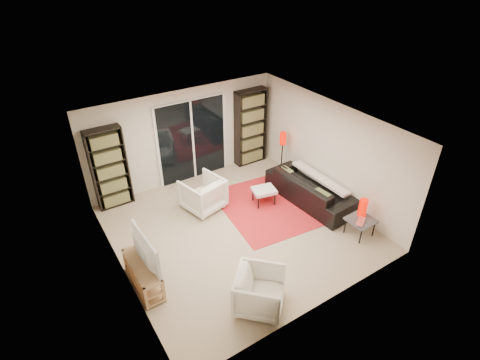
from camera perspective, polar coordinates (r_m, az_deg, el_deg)
name	(u,v)px	position (r m, az deg, el deg)	size (l,w,h in m)	color
floor	(238,228)	(8.26, -0.34, -7.32)	(5.00, 5.00, 0.00)	tan
wall_back	(184,137)	(9.50, -8.52, 6.57)	(5.00, 0.02, 2.40)	beige
wall_front	(324,255)	(6.03, 12.70, -11.11)	(5.00, 0.02, 2.40)	beige
wall_left	(115,224)	(6.80, -18.57, -6.40)	(0.02, 5.00, 2.40)	beige
wall_right	(328,151)	(8.96, 13.31, 4.37)	(0.02, 5.00, 2.40)	beige
ceiling	(237,127)	(6.98, -0.40, 8.05)	(5.00, 5.00, 0.02)	white
sliding_door	(192,141)	(9.60, -7.27, 5.98)	(1.92, 0.08, 2.16)	white
bookshelf_left	(110,169)	(8.94, -19.26, 1.66)	(0.80, 0.30, 1.95)	black
bookshelf_right	(251,127)	(10.26, 1.65, 8.02)	(0.90, 0.30, 2.10)	black
tv_stand	(143,274)	(7.12, -14.52, -13.73)	(0.37, 1.16, 0.50)	tan
tv	(140,251)	(6.75, -14.99, -10.45)	(1.06, 0.14, 0.61)	black
rug	(263,207)	(8.86, 3.48, -4.19)	(1.78, 2.40, 0.01)	red
sofa	(310,189)	(9.06, 10.65, -1.33)	(2.29, 0.89, 0.67)	black
armchair_back	(203,194)	(8.67, -5.68, -2.09)	(0.83, 0.86, 0.78)	silver
armchair_front	(260,291)	(6.51, 3.00, -16.53)	(0.78, 0.81, 0.73)	silver
ottoman	(264,191)	(8.83, 3.67, -1.69)	(0.60, 0.53, 0.40)	silver
side_table	(361,221)	(8.27, 17.91, -5.95)	(0.54, 0.54, 0.40)	#47464C
laptop	(363,223)	(8.15, 18.26, -6.17)	(0.35, 0.23, 0.03)	silver
table_lamp	(363,207)	(8.26, 18.21, -4.00)	(0.18, 0.18, 0.39)	red
floor_lamp	(283,143)	(9.80, 6.52, 5.57)	(0.18, 0.18, 1.20)	black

